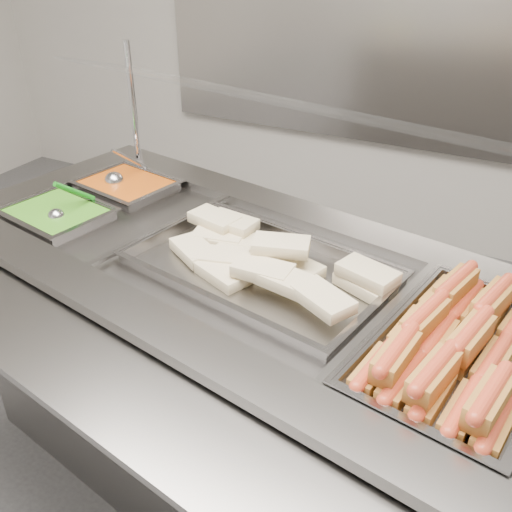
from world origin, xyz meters
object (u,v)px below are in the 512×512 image
at_px(pan_wraps, 259,273).
at_px(sneeze_guard, 291,108).
at_px(steam_counter, 244,380).
at_px(serving_spoon, 60,212).
at_px(pan_hotdogs, 461,362).
at_px(ladle, 115,180).

bearing_deg(pan_wraps, sneeze_guard, 94.76).
height_order(steam_counter, serving_spoon, serving_spoon).
height_order(sneeze_guard, serving_spoon, sneeze_guard).
distance_m(steam_counter, serving_spoon, 0.79).
distance_m(pan_wraps, serving_spoon, 0.70).
bearing_deg(steam_counter, serving_spoon, -176.89).
relative_size(steam_counter, serving_spoon, 11.36).
bearing_deg(pan_wraps, pan_hotdogs, -10.58).
xyz_separation_m(pan_hotdogs, serving_spoon, (-1.25, 0.08, 0.05)).
xyz_separation_m(steam_counter, sneeze_guard, (0.04, 0.22, 0.82)).
relative_size(pan_hotdogs, serving_spoon, 3.42).
bearing_deg(steam_counter, ladle, 158.62).
bearing_deg(serving_spoon, steam_counter, 3.11).
distance_m(pan_hotdogs, pan_wraps, 0.57).
height_order(pan_wraps, ladle, ladle).
bearing_deg(pan_wraps, steam_counter, 169.42).
bearing_deg(serving_spoon, ladle, 93.43).
distance_m(steam_counter, ladle, 0.84).
height_order(sneeze_guard, pan_hotdogs, sneeze_guard).
relative_size(pan_wraps, ladle, 3.93).
height_order(pan_hotdogs, serving_spoon, serving_spoon).
relative_size(sneeze_guard, pan_hotdogs, 2.78).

